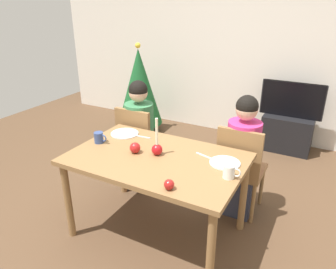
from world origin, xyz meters
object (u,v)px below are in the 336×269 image
mug_left (99,138)px  chair_left (138,142)px  person_right_child (242,159)px  plate_right (225,163)px  christmas_tree (139,87)px  plate_left (125,134)px  apple_near_candle (169,185)px  person_left_child (140,136)px  apple_by_left_plate (135,148)px  tv (292,100)px  candle_centerpiece (157,147)px  dining_table (156,166)px  mug_right (229,172)px  chair_right (240,166)px  tv_stand (287,133)px

mug_left → chair_left: bearing=89.7°
person_right_child → plate_right: 0.52m
person_right_child → christmas_tree: christmas_tree is taller
plate_left → apple_near_candle: apple_near_candle is taller
christmas_tree → person_left_child: bearing=-57.1°
christmas_tree → apple_by_left_plate: 2.31m
tv → apple_by_left_plate: bearing=-111.1°
person_left_child → apple_near_candle: (0.89, -1.01, 0.22)m
candle_centerpiece → apple_near_candle: 0.52m
dining_table → christmas_tree: size_ratio=1.04×
chair_left → plate_right: bearing=-22.5°
plate_left → candle_centerpiece: bearing=-25.0°
chair_left → apple_by_left_plate: (0.39, -0.63, 0.28)m
christmas_tree → apple_near_candle: 2.88m
person_right_child → plate_right: size_ratio=4.95×
person_right_child → candle_centerpiece: person_right_child is taller
mug_right → apple_near_candle: bearing=-132.8°
person_right_child → apple_near_candle: person_right_child is taller
christmas_tree → plate_right: size_ratio=5.68×
tv → plate_left: (-1.20, -2.04, 0.05)m
mug_right → person_left_child: bearing=150.5°
mug_right → apple_near_candle: mug_right is taller
dining_table → chair_left: 0.85m
candle_centerpiece → apple_near_candle: size_ratio=4.42×
dining_table → chair_right: 0.82m
chair_right → candle_centerpiece: bearing=-133.9°
tv_stand → mug_right: mug_right is taller
christmas_tree → plate_right: (1.94, -1.78, 0.05)m
chair_right → tv_stand: size_ratio=1.41×
plate_right → mug_left: mug_left is taller
chair_left → plate_right: size_ratio=3.80×
tv → mug_right: size_ratio=6.11×
person_left_child → candle_centerpiece: 0.86m
christmas_tree → apple_by_left_plate: bearing=-57.9°
dining_table → candle_centerpiece: size_ratio=4.43×
tv_stand → apple_by_left_plate: (-0.90, -2.32, 0.55)m
mug_right → apple_near_candle: size_ratio=1.81×
tv_stand → tv: (0.00, 0.00, 0.47)m
plate_right → mug_left: (-1.10, -0.15, 0.04)m
christmas_tree → mug_left: christmas_tree is taller
tv_stand → dining_table: bearing=-107.1°
tv → christmas_tree: christmas_tree is taller
apple_near_candle → chair_right: bearing=77.2°
plate_left → apple_near_candle: (0.81, -0.63, 0.03)m
christmas_tree → chair_left: bearing=-57.7°
person_left_child → tv: bearing=52.3°
mug_right → dining_table: bearing=176.6°
chair_right → christmas_tree: bearing=145.7°
plate_left → apple_by_left_plate: 0.42m
dining_table → mug_right: size_ratio=10.84×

